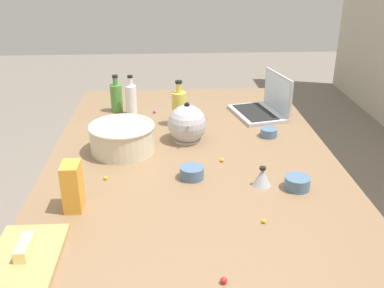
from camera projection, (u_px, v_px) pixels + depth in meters
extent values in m
cube|color=olive|center=(192.00, 242.00, 2.11)|extent=(1.85, 1.17, 0.87)
cube|color=#846647|center=(192.00, 158.00, 1.93)|extent=(1.91, 1.23, 0.03)
cube|color=#B7B7BC|center=(257.00, 114.00, 2.36)|extent=(0.35, 0.29, 0.02)
cube|color=black|center=(255.00, 112.00, 2.35)|extent=(0.30, 0.21, 0.00)
cube|color=#B7B7BC|center=(278.00, 92.00, 2.35)|extent=(0.29, 0.08, 0.20)
cube|color=silver|center=(277.00, 92.00, 2.34)|extent=(0.26, 0.06, 0.18)
cylinder|color=beige|center=(122.00, 139.00, 1.93)|extent=(0.28, 0.28, 0.12)
cylinder|color=black|center=(122.00, 138.00, 1.93)|extent=(0.23, 0.23, 0.10)
torus|color=beige|center=(121.00, 126.00, 1.90)|extent=(0.29, 0.29, 0.02)
cylinder|color=#DBC64C|center=(179.00, 109.00, 2.21)|extent=(0.07, 0.07, 0.17)
cylinder|color=#DBC64C|center=(179.00, 88.00, 2.16)|extent=(0.03, 0.03, 0.05)
cylinder|color=black|center=(179.00, 82.00, 2.15)|extent=(0.03, 0.03, 0.01)
cylinder|color=#4C8C38|center=(117.00, 98.00, 2.39)|extent=(0.06, 0.06, 0.15)
cylinder|color=#4C8C38|center=(115.00, 81.00, 2.35)|extent=(0.03, 0.03, 0.04)
cylinder|color=black|center=(115.00, 76.00, 2.34)|extent=(0.03, 0.03, 0.01)
cylinder|color=white|center=(131.00, 100.00, 2.34)|extent=(0.06, 0.06, 0.16)
cylinder|color=white|center=(130.00, 82.00, 2.30)|extent=(0.02, 0.02, 0.04)
cylinder|color=black|center=(130.00, 76.00, 2.29)|extent=(0.03, 0.03, 0.01)
cylinder|color=#ADADB2|center=(187.00, 139.00, 2.06)|extent=(0.13, 0.13, 0.01)
sphere|color=#ADADB2|center=(187.00, 124.00, 2.03)|extent=(0.18, 0.18, 0.18)
cone|color=#ADADB2|center=(188.00, 127.00, 1.94)|extent=(0.08, 0.03, 0.07)
sphere|color=black|center=(187.00, 105.00, 1.99)|extent=(0.02, 0.02, 0.02)
cube|color=tan|center=(25.00, 258.00, 1.27)|extent=(0.31, 0.20, 0.02)
cube|color=#F4E58C|center=(25.00, 247.00, 1.27)|extent=(0.11, 0.04, 0.04)
cylinder|color=slate|center=(269.00, 133.00, 2.09)|extent=(0.08, 0.08, 0.04)
cylinder|color=slate|center=(192.00, 173.00, 1.72)|extent=(0.09, 0.09, 0.05)
cylinder|color=slate|center=(297.00, 183.00, 1.64)|extent=(0.09, 0.09, 0.05)
cone|color=#B2B2B7|center=(262.00, 177.00, 1.66)|extent=(0.07, 0.07, 0.07)
cylinder|color=black|center=(263.00, 168.00, 1.65)|extent=(0.02, 0.02, 0.01)
cube|color=gold|center=(73.00, 187.00, 1.49)|extent=(0.09, 0.06, 0.17)
sphere|color=yellow|center=(222.00, 160.00, 1.85)|extent=(0.02, 0.02, 0.02)
sphere|color=red|center=(224.00, 280.00, 1.18)|extent=(0.02, 0.02, 0.02)
sphere|color=yellow|center=(264.00, 221.00, 1.44)|extent=(0.01, 0.01, 0.01)
sphere|color=#CC3399|center=(154.00, 112.00, 2.39)|extent=(0.02, 0.02, 0.02)
sphere|color=yellow|center=(266.00, 114.00, 2.36)|extent=(0.01, 0.01, 0.01)
sphere|color=yellow|center=(105.00, 178.00, 1.71)|extent=(0.01, 0.01, 0.01)
sphere|color=red|center=(205.00, 119.00, 2.29)|extent=(0.02, 0.02, 0.02)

